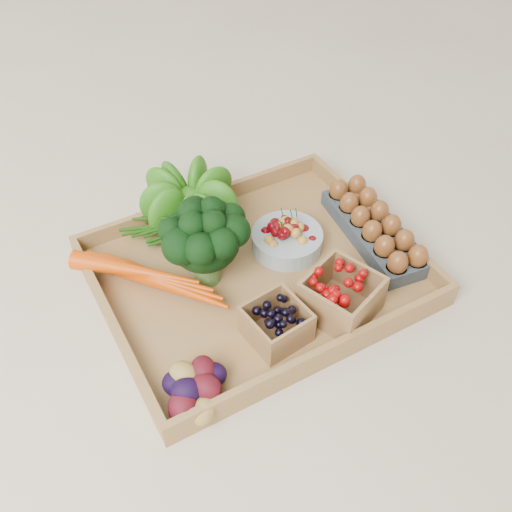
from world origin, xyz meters
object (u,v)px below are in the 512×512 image
tray (256,276)px  egg_carton (374,232)px  cherry_bowl (287,240)px  broccoli (206,254)px

tray → egg_carton: size_ratio=2.08×
cherry_bowl → egg_carton: 0.17m
egg_carton → tray: bearing=-179.2°
tray → cherry_bowl: size_ratio=4.08×
broccoli → egg_carton: size_ratio=0.59×
tray → broccoli: (-0.08, 0.03, 0.07)m
cherry_bowl → tray: bearing=-159.5°
egg_carton → cherry_bowl: bearing=166.8°
broccoli → cherry_bowl: bearing=-0.1°
tray → egg_carton: egg_carton is taller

